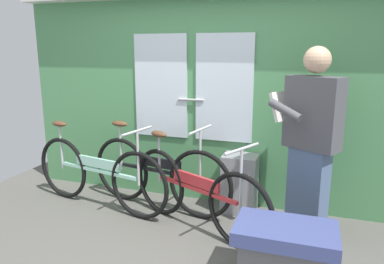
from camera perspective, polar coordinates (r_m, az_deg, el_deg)
name	(u,v)px	position (r m, az deg, el deg)	size (l,w,h in m)	color
ground_plane	(170,257)	(3.17, -3.49, -18.80)	(5.29, 4.02, 0.04)	#56544F
train_door_wall	(210,97)	(3.88, 2.84, 5.44)	(4.29, 0.28, 2.18)	#4C8C56
bicycle_near_door	(195,192)	(3.40, 0.49, -9.34)	(1.52, 0.79, 0.88)	black
bicycle_leaning_behind	(98,174)	(3.97, -14.44, -6.29)	(1.72, 0.51, 0.90)	black
bicycle_by_pole	(158,174)	(3.84, -5.33, -6.52)	(1.65, 0.48, 0.91)	black
passenger_reading_newspaper	(310,141)	(3.27, 17.88, -1.30)	(0.62, 0.57, 1.66)	slate
trash_bin_by_wall	(240,184)	(3.80, 7.41, -7.95)	(0.34, 0.28, 0.60)	gray
bench_seat_corner	(284,253)	(2.79, 14.14, -17.81)	(0.70, 0.44, 0.45)	#3D477F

